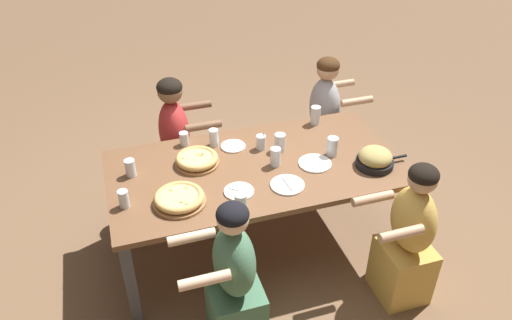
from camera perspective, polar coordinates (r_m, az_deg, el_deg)
The scene contains 23 objects.
ground_plane at distance 3.95m, azimuth -0.00°, elevation -9.68°, with size 18.00×18.00×0.00m, color brown.
dining_table at distance 3.51m, azimuth -0.00°, elevation -1.67°, with size 2.03×1.04×0.75m.
pizza_board_main at distance 3.49m, azimuth -6.76°, elevation 0.05°, with size 0.31×0.31×0.07m.
pizza_board_second at distance 3.16m, azimuth -8.76°, elevation -4.37°, with size 0.34×0.34×0.07m.
skillet_bowl at distance 3.53m, azimuth 13.47°, elevation 0.15°, with size 0.38×0.26×0.14m.
empty_plate_a at distance 3.67m, azimuth -2.63°, elevation 1.59°, with size 0.18×0.18×0.02m.
empty_plate_b at distance 3.29m, azimuth 3.61°, elevation -2.86°, with size 0.23×0.23×0.02m.
empty_plate_c at distance 3.51m, azimuth 6.74°, elevation -0.38°, with size 0.23×0.23×0.02m.
empty_plate_d at distance 3.23m, azimuth -1.97°, elevation -3.60°, with size 0.20×0.20×0.02m.
cocktail_glass_blue at distance 3.63m, azimuth 0.56°, elevation 1.98°, with size 0.07×0.07×0.13m.
drinking_glass_a at distance 3.96m, azimuth 6.81°, elevation 5.03°, with size 0.08×0.08×0.15m.
drinking_glass_b at distance 3.04m, azimuth -1.73°, elevation -5.07°, with size 0.08×0.08×0.13m.
drinking_glass_c at distance 3.61m, azimuth 2.75°, elevation 1.89°, with size 0.08×0.08×0.13m.
drinking_glass_d at distance 3.67m, azimuth -4.84°, elevation 2.47°, with size 0.07×0.07×0.13m.
drinking_glass_e at distance 3.71m, azimuth -8.22°, elevation 2.36°, with size 0.07×0.07×0.10m.
drinking_glass_f at distance 3.59m, azimuth 8.71°, elevation 1.41°, with size 0.08×0.08×0.14m.
drinking_glass_g at distance 3.45m, azimuth -14.16°, elevation -0.97°, with size 0.07×0.07×0.12m.
drinking_glass_h at distance 3.19m, azimuth -14.87°, elevation -4.39°, with size 0.06×0.06×0.12m.
drinking_glass_i at distance 3.44m, azimuth 2.23°, elevation 0.25°, with size 0.07×0.07×0.14m.
diner_near_right at distance 3.42m, azimuth 16.97°, elevation -8.79°, with size 0.51×0.40×1.08m.
diner_far_midleft at distance 4.12m, azimuth -9.07°, elevation 1.30°, with size 0.51×0.40×1.15m.
diner_far_right at distance 4.44m, azimuth 7.72°, elevation 4.06°, with size 0.51×0.40×1.15m.
diner_near_midleft at distance 3.03m, azimuth -2.50°, elevation -13.82°, with size 0.51×0.40×1.07m.
Camera 1 is at (-0.86, -2.71, 2.74)m, focal length 35.00 mm.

